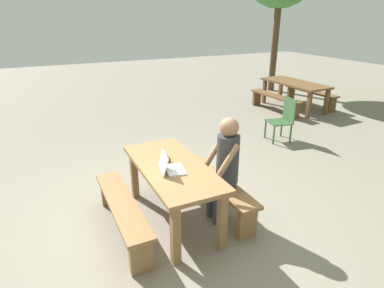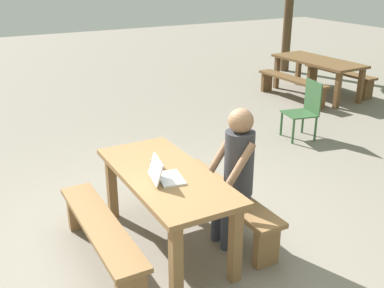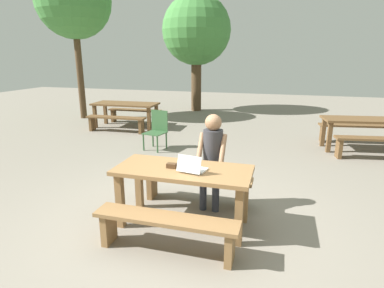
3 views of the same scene
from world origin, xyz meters
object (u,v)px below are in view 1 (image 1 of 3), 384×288
(picnic_table_rear, at_px, (295,86))
(person_seated, at_px, (225,162))
(laptop, at_px, (170,167))
(small_pouch, at_px, (166,159))
(picnic_table_front, at_px, (172,175))
(plastic_chair, at_px, (283,119))

(picnic_table_rear, bearing_deg, person_seated, -52.33)
(laptop, bearing_deg, small_pouch, -0.59)
(picnic_table_front, height_order, plastic_chair, plastic_chair)
(laptop, height_order, small_pouch, laptop)
(laptop, xyz_separation_m, person_seated, (0.10, 0.68, -0.04))
(plastic_chair, distance_m, picnic_table_rear, 2.60)
(picnic_table_front, distance_m, small_pouch, 0.21)
(picnic_table_front, xyz_separation_m, plastic_chair, (-1.64, 3.14, -0.18))
(laptop, distance_m, small_pouch, 0.28)
(laptop, bearing_deg, picnic_table_rear, -45.21)
(picnic_table_front, height_order, laptop, laptop)
(picnic_table_front, distance_m, picnic_table_rear, 6.08)
(laptop, relative_size, picnic_table_rear, 0.18)
(laptop, xyz_separation_m, picnic_table_rear, (-3.55, 5.11, -0.19))
(picnic_table_front, relative_size, laptop, 4.87)
(picnic_table_front, distance_m, laptop, 0.24)
(person_seated, distance_m, picnic_table_rear, 5.74)
(plastic_chair, height_order, picnic_table_rear, plastic_chair)
(plastic_chair, bearing_deg, laptop, -49.65)
(picnic_table_front, distance_m, plastic_chair, 3.55)
(small_pouch, relative_size, person_seated, 0.09)
(picnic_table_front, relative_size, small_pouch, 14.13)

